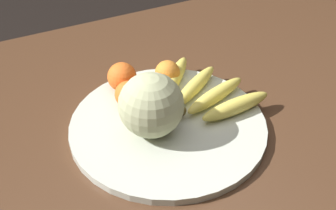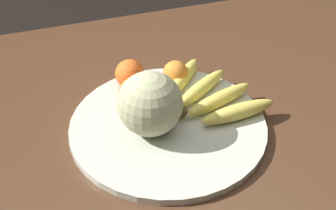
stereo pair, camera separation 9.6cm
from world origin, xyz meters
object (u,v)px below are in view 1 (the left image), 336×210
Objects in this scene: fruit_bowl at (168,126)px; melon at (151,105)px; orange_mid_center at (122,77)px; produce_tag at (167,104)px; kitchen_table at (157,151)px; orange_front_right at (167,73)px; banana_bunch at (205,92)px; orange_back_left at (155,92)px; orange_front_left at (128,94)px.

melon is at bearing -172.61° from fruit_bowl.
orange_mid_center is 0.12m from produce_tag.
kitchen_table is at bearing -79.54° from orange_mid_center.
produce_tag is at bearing 41.47° from kitchen_table.
orange_front_right is 0.87× the size of orange_mid_center.
kitchen_table is 0.18m from orange_front_right.
orange_mid_center is 0.80× the size of produce_tag.
orange_mid_center is (-0.15, 0.11, 0.02)m from banana_bunch.
fruit_bowl is (0.02, -0.02, 0.09)m from kitchen_table.
orange_front_right is at bearing 44.31° from orange_back_left.
orange_back_left reaches higher than banana_bunch.
melon is 2.27× the size of orange_front_right.
kitchen_table is 28.29× the size of orange_front_right.
fruit_bowl is at bearing 7.39° from melon.
banana_bunch is 0.11m from orange_back_left.
melon is at bearing 171.98° from banana_bunch.
melon is 0.53× the size of banana_bunch.
fruit_bowl is 6.20× the size of orange_mid_center.
fruit_bowl is 0.08m from melon.
produce_tag reaches higher than fruit_bowl.
orange_mid_center is (0.01, 0.06, 0.00)m from orange_front_left.
orange_back_left is at bearing 60.97° from melon.
produce_tag is (0.04, 0.04, 0.09)m from kitchen_table.
orange_back_left is (0.06, -0.02, -0.00)m from orange_front_left.
orange_front_right is (0.10, 0.14, -0.04)m from melon.
orange_back_left is (0.05, 0.08, -0.04)m from melon.
orange_back_left is 0.04m from produce_tag.
orange_front_left is 0.71× the size of produce_tag.
orange_mid_center reaches higher than orange_front_left.
melon is 0.17m from orange_mid_center.
orange_front_left is at bearing -99.32° from orange_mid_center.
orange_mid_center is 1.15× the size of orange_back_left.
melon is 1.59× the size of produce_tag.
kitchen_table is 12.47× the size of melon.
kitchen_table is 19.78× the size of produce_tag.
melon is 0.17m from banana_bunch.
banana_bunch is 4.30× the size of orange_front_right.
kitchen_table is at bearing 125.20° from fruit_bowl.
kitchen_table is 0.11m from produce_tag.
orange_back_left is at bearing 85.57° from fruit_bowl.
produce_tag is (0.03, 0.06, 0.01)m from fruit_bowl.
orange_front_right is 0.70× the size of produce_tag.
orange_mid_center is at bearing 166.54° from orange_front_right.
melon reaches higher than orange_front_right.
orange_front_left is at bearing 161.49° from produce_tag.
fruit_bowl is at bearing -107.61° from produce_tag.
orange_back_left is (0.05, -0.08, -0.00)m from orange_mid_center.
orange_front_right is (0.08, 0.11, 0.12)m from kitchen_table.
orange_mid_center is 0.09m from orange_back_left.
produce_tag reaches higher than kitchen_table.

